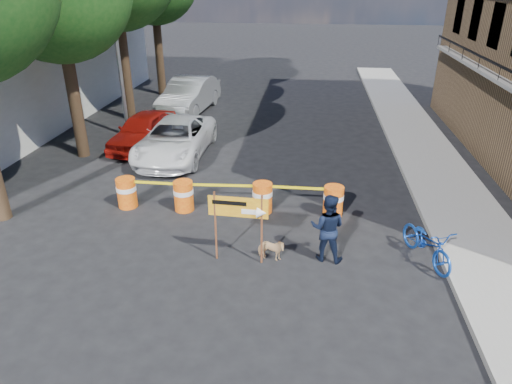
% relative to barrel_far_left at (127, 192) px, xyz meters
% --- Properties ---
extents(ground, '(120.00, 120.00, 0.00)m').
position_rel_barrel_far_left_xyz_m(ground, '(3.54, -3.10, -0.47)').
color(ground, black).
rests_on(ground, ground).
extents(sidewalk_east, '(2.40, 40.00, 0.15)m').
position_rel_barrel_far_left_xyz_m(sidewalk_east, '(9.74, 2.90, -0.40)').
color(sidewalk_east, gray).
rests_on(sidewalk_east, ground).
extents(streetlamp, '(1.25, 0.18, 8.00)m').
position_rel_barrel_far_left_xyz_m(streetlamp, '(-2.40, 6.40, 3.90)').
color(streetlamp, gray).
rests_on(streetlamp, ground).
extents(barrel_far_left, '(0.58, 0.58, 0.90)m').
position_rel_barrel_far_left_xyz_m(barrel_far_left, '(0.00, 0.00, 0.00)').
color(barrel_far_left, red).
rests_on(barrel_far_left, ground).
extents(barrel_mid_left, '(0.58, 0.58, 0.90)m').
position_rel_barrel_far_left_xyz_m(barrel_mid_left, '(1.72, -0.01, 0.00)').
color(barrel_mid_left, red).
rests_on(barrel_mid_left, ground).
extents(barrel_mid_right, '(0.58, 0.58, 0.90)m').
position_rel_barrel_far_left_xyz_m(barrel_mid_right, '(4.01, 0.14, 0.00)').
color(barrel_mid_right, red).
rests_on(barrel_mid_right, ground).
extents(barrel_far_right, '(0.58, 0.58, 0.90)m').
position_rel_barrel_far_left_xyz_m(barrel_far_right, '(6.03, 0.15, 0.00)').
color(barrel_far_right, red).
rests_on(barrel_far_right, ground).
extents(detour_sign, '(1.40, 0.27, 1.80)m').
position_rel_barrel_far_left_xyz_m(detour_sign, '(3.89, -2.45, 0.85)').
color(detour_sign, '#592D19').
rests_on(detour_sign, ground).
extents(pedestrian, '(0.92, 0.77, 1.71)m').
position_rel_barrel_far_left_xyz_m(pedestrian, '(5.79, -2.09, 0.38)').
color(pedestrian, black).
rests_on(pedestrian, ground).
extents(bicycle, '(0.99, 1.18, 1.91)m').
position_rel_barrel_far_left_xyz_m(bicycle, '(8.17, -1.90, 0.48)').
color(bicycle, '#1648B4').
rests_on(bicycle, ground).
extents(dog, '(0.73, 0.43, 0.58)m').
position_rel_barrel_far_left_xyz_m(dog, '(4.48, -2.32, -0.18)').
color(dog, '#D9B07C').
rests_on(dog, ground).
extents(suv_white, '(2.33, 4.97, 1.38)m').
position_rel_barrel_far_left_xyz_m(suv_white, '(0.29, 4.23, 0.22)').
color(suv_white, white).
rests_on(suv_white, ground).
extents(sedan_red, '(2.08, 4.17, 1.37)m').
position_rel_barrel_far_left_xyz_m(sedan_red, '(-1.26, 5.15, 0.21)').
color(sedan_red, '#A2130D').
rests_on(sedan_red, ground).
extents(sedan_silver, '(2.29, 5.23, 1.67)m').
position_rel_barrel_far_left_xyz_m(sedan_silver, '(-0.75, 10.40, 0.36)').
color(sedan_silver, '#9EA1A5').
rests_on(sedan_silver, ground).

